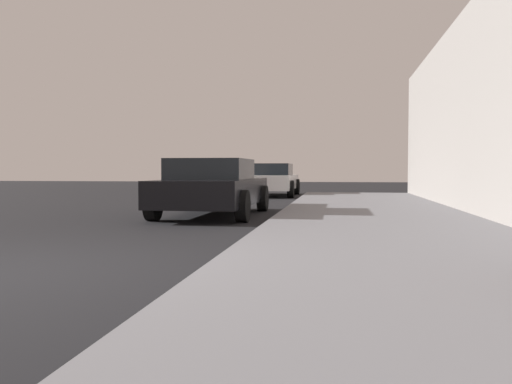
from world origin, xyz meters
The scene contains 4 objects.
ground_plane centered at (0.00, 0.00, 0.00)m, with size 80.00×80.00×0.00m, color black.
sidewalk centered at (4.00, 0.00, 0.07)m, with size 4.00×32.00×0.15m, color slate.
car_black centered at (0.46, 6.66, 0.65)m, with size 2.05×4.37×1.27m.
car_white centered at (0.60, 15.86, 0.65)m, with size 2.03×4.43×1.27m.
Camera 1 is at (3.22, -4.87, 1.03)m, focal length 37.19 mm.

